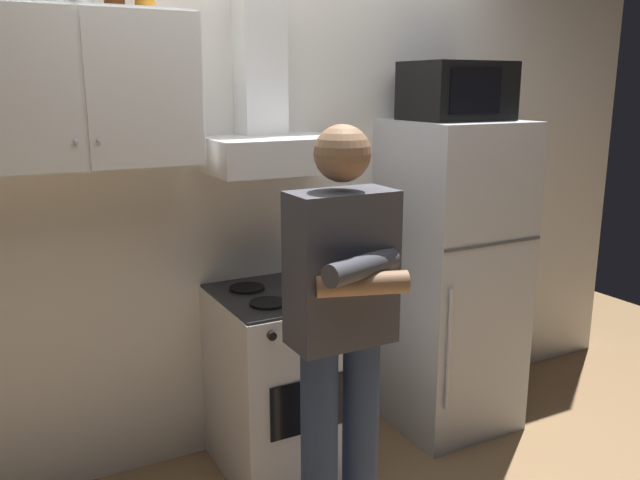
% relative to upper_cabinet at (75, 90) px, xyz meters
% --- Properties ---
extents(back_wall_tiled, '(4.80, 0.10, 2.70)m').
position_rel_upper_cabinet_xyz_m(back_wall_tiled, '(0.85, 0.23, -0.40)').
color(back_wall_tiled, silver).
rests_on(back_wall_tiled, ground_plane).
extents(upper_cabinet, '(0.90, 0.37, 0.60)m').
position_rel_upper_cabinet_xyz_m(upper_cabinet, '(0.00, 0.00, 0.00)').
color(upper_cabinet, white).
extents(stove_oven, '(0.60, 0.62, 0.87)m').
position_rel_upper_cabinet_xyz_m(stove_oven, '(0.80, -0.13, -1.32)').
color(stove_oven, white).
rests_on(stove_oven, ground_plane).
extents(range_hood, '(0.60, 0.44, 0.75)m').
position_rel_upper_cabinet_xyz_m(range_hood, '(0.80, 0.00, -0.15)').
color(range_hood, white).
extents(refrigerator, '(0.60, 0.62, 1.60)m').
position_rel_upper_cabinet_xyz_m(refrigerator, '(1.75, -0.12, -0.95)').
color(refrigerator, silver).
rests_on(refrigerator, ground_plane).
extents(microwave, '(0.48, 0.37, 0.28)m').
position_rel_upper_cabinet_xyz_m(microwave, '(1.75, -0.11, -0.01)').
color(microwave, black).
rests_on(microwave, refrigerator).
extents(person_standing, '(0.38, 0.33, 1.64)m').
position_rel_upper_cabinet_xyz_m(person_standing, '(0.75, -0.73, -0.85)').
color(person_standing, navy).
rests_on(person_standing, ground_plane).
extents(cooking_pot, '(0.30, 0.20, 0.09)m').
position_rel_upper_cabinet_xyz_m(cooking_pot, '(0.93, -0.24, -0.83)').
color(cooking_pot, '#B7BABF').
rests_on(cooking_pot, stove_oven).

